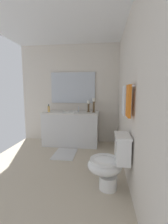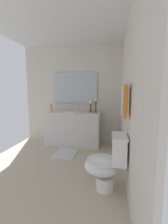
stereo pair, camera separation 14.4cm
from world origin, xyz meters
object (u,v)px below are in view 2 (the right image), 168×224
at_px(sink_basin, 73,113).
at_px(candle_holder_tall, 96,105).
at_px(mirror, 75,88).
at_px(towel_near_vanity, 123,101).
at_px(towel_center, 125,101).
at_px(bath_mat, 66,153).
at_px(toilet, 107,163).
at_px(vanity_cabinet, 73,128).
at_px(candle_holder_short, 90,106).
at_px(soap_bottle, 51,109).
at_px(towel_bar, 126,87).

distance_m(sink_basin, candle_holder_tall, 0.59).
distance_m(mirror, towel_near_vanity, 1.90).
relative_size(towel_center, bath_mat, 0.65).
distance_m(toilet, bath_mat, 1.41).
bearing_deg(bath_mat, vanity_cabinet, -180.00).
bearing_deg(candle_holder_short, towel_center, 20.68).
bearing_deg(towel_center, candle_holder_tall, -162.68).
relative_size(candle_holder_tall, soap_bottle, 1.87).
bearing_deg(towel_bar, candle_holder_tall, -159.86).
bearing_deg(candle_holder_tall, mirror, -115.11).
bearing_deg(towel_bar, sink_basin, -143.35).
xyz_separation_m(towel_bar, towel_center, (0.21, -0.02, -0.18)).
relative_size(soap_bottle, bath_mat, 0.30).
bearing_deg(mirror, toilet, 24.28).
height_order(mirror, candle_holder_short, mirror).
relative_size(mirror, towel_near_vanity, 2.63).
height_order(toilet, towel_near_vanity, towel_near_vanity).
bearing_deg(towel_bar, soap_bottle, -131.10).
bearing_deg(soap_bottle, candle_holder_tall, 94.33).
height_order(sink_basin, towel_bar, towel_bar).
distance_m(candle_holder_tall, soap_bottle, 1.08).
distance_m(soap_bottle, toilet, 2.19).
bearing_deg(towel_bar, towel_near_vanity, -175.01).
bearing_deg(sink_basin, candle_holder_tall, 92.34).
bearing_deg(vanity_cabinet, towel_center, 32.73).
bearing_deg(towel_center, bath_mat, -134.37).
height_order(candle_holder_short, towel_center, towel_center).
distance_m(candle_holder_tall, bath_mat, 1.29).
relative_size(candle_holder_short, towel_center, 0.70).
xyz_separation_m(mirror, soap_bottle, (0.34, -0.53, -0.51)).
bearing_deg(vanity_cabinet, candle_holder_short, 99.07).
bearing_deg(vanity_cabinet, towel_bar, 36.67).
relative_size(sink_basin, soap_bottle, 2.23).
bearing_deg(mirror, candle_holder_tall, 64.89).
relative_size(sink_basin, toilet, 0.54).
height_order(candle_holder_tall, toilet, candle_holder_tall).
distance_m(mirror, soap_bottle, 0.81).
bearing_deg(towel_center, towel_near_vanity, 180.00).
bearing_deg(towel_bar, bath_mat, -127.76).
height_order(candle_holder_tall, towel_bar, towel_bar).
relative_size(candle_holder_tall, candle_holder_short, 1.23).
bearing_deg(toilet, vanity_cabinet, -152.21).
bearing_deg(towel_center, mirror, -151.15).
distance_m(towel_bar, bath_mat, 1.94).
height_order(mirror, towel_near_vanity, mirror).
distance_m(candle_holder_short, soap_bottle, 0.96).
distance_m(toilet, towel_near_vanity, 0.91).
height_order(sink_basin, towel_center, towel_center).
xyz_separation_m(sink_basin, candle_holder_short, (-0.07, 0.42, 0.18)).
bearing_deg(sink_basin, mirror, -179.80).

